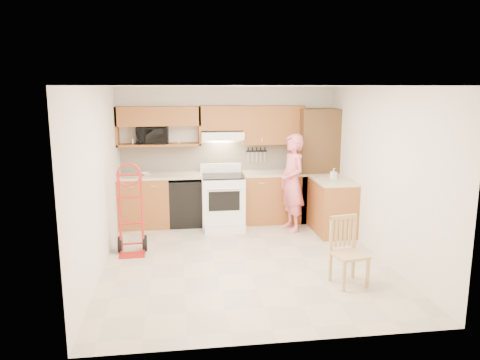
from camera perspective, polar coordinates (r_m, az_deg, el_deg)
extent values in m
cube|color=beige|center=(6.88, 0.58, -9.92)|extent=(4.00, 4.50, 0.02)
cube|color=white|center=(6.41, 0.62, 11.56)|extent=(4.00, 4.50, 0.02)
cube|color=white|center=(8.74, -1.58, 3.21)|extent=(4.00, 0.02, 2.50)
cube|color=white|center=(4.37, 4.98, -5.13)|extent=(4.00, 0.02, 2.50)
cube|color=white|center=(6.55, -17.07, -0.04)|extent=(0.02, 4.50, 2.50)
cube|color=white|center=(7.11, 16.85, 0.84)|extent=(0.02, 4.50, 2.50)
cube|color=beige|center=(8.73, -1.56, 2.86)|extent=(3.92, 0.03, 0.55)
cube|color=brown|center=(8.56, -11.70, -2.65)|extent=(0.90, 0.60, 0.90)
cube|color=black|center=(8.55, -6.66, -2.69)|extent=(0.60, 0.60, 0.85)
cube|color=brown|center=(8.72, 4.10, -2.18)|extent=(1.14, 0.60, 0.90)
cube|color=beige|center=(8.45, -9.79, 0.49)|extent=(1.50, 0.63, 0.04)
cube|color=beige|center=(8.63, 4.15, 0.85)|extent=(1.14, 0.63, 0.04)
cube|color=brown|center=(8.20, 11.23, -3.25)|extent=(0.60, 1.00, 0.90)
cube|color=beige|center=(8.10, 11.36, -0.03)|extent=(0.63, 1.00, 0.04)
cube|color=#4E3319|center=(8.81, 9.39, 1.81)|extent=(0.70, 0.60, 2.10)
cube|color=brown|center=(8.45, -10.01, 7.74)|extent=(1.50, 0.33, 0.34)
cube|color=brown|center=(8.50, -9.89, 4.31)|extent=(1.50, 0.33, 0.04)
cube|color=brown|center=(8.49, -2.29, 7.65)|extent=(0.76, 0.33, 0.44)
cube|color=brown|center=(8.64, 4.04, 6.76)|extent=(1.14, 0.33, 0.70)
cube|color=white|center=(8.45, -2.23, 5.52)|extent=(0.76, 0.46, 0.14)
imported|color=black|center=(8.48, -10.68, 5.45)|extent=(0.57, 0.40, 0.31)
imported|color=#E86675|center=(8.11, 6.44, -0.34)|extent=(0.53, 0.69, 1.71)
imported|color=white|center=(8.07, 11.42, 0.76)|extent=(0.11, 0.11, 0.19)
imported|color=white|center=(8.45, -11.49, 0.74)|extent=(0.26, 0.26, 0.05)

